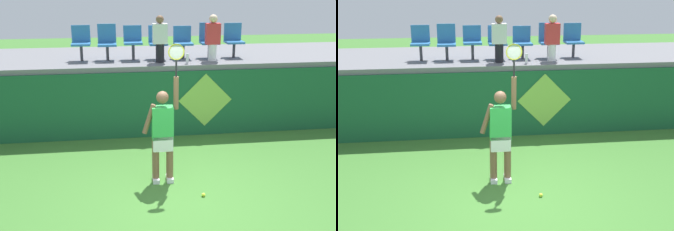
# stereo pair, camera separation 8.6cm
# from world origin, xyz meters

# --- Properties ---
(ground_plane) EXTENTS (40.00, 40.00, 0.00)m
(ground_plane) POSITION_xyz_m (0.00, 0.00, 0.00)
(ground_plane) COLOR #3D752D
(court_back_wall) EXTENTS (12.94, 0.20, 1.57)m
(court_back_wall) POSITION_xyz_m (0.00, 3.15, 0.78)
(court_back_wall) COLOR #195633
(court_back_wall) RESTS_ON ground_plane
(spectator_platform) EXTENTS (12.94, 2.92, 0.12)m
(spectator_platform) POSITION_xyz_m (0.00, 4.55, 1.63)
(spectator_platform) COLOR slate
(spectator_platform) RESTS_ON court_back_wall
(tennis_player) EXTENTS (0.75, 0.26, 2.55)m
(tennis_player) POSITION_xyz_m (-0.27, 0.78, 0.97)
(tennis_player) COLOR white
(tennis_player) RESTS_ON ground_plane
(tennis_ball) EXTENTS (0.07, 0.07, 0.07)m
(tennis_ball) POSITION_xyz_m (0.35, 0.10, 0.03)
(tennis_ball) COLOR #D1E533
(tennis_ball) RESTS_ON ground_plane
(water_bottle) EXTENTS (0.07, 0.07, 0.23)m
(water_bottle) POSITION_xyz_m (0.60, 3.32, 1.80)
(water_bottle) COLOR white
(water_bottle) RESTS_ON spectator_platform
(stadium_chair_0) EXTENTS (0.44, 0.42, 0.83)m
(stadium_chair_0) POSITION_xyz_m (-1.85, 4.01, 2.16)
(stadium_chair_0) COLOR #38383D
(stadium_chair_0) RESTS_ON spectator_platform
(stadium_chair_1) EXTENTS (0.44, 0.42, 0.85)m
(stadium_chair_1) POSITION_xyz_m (-1.23, 4.01, 2.15)
(stadium_chair_1) COLOR #38383D
(stadium_chair_1) RESTS_ON spectator_platform
(stadium_chair_2) EXTENTS (0.44, 0.42, 0.81)m
(stadium_chair_2) POSITION_xyz_m (-0.62, 4.00, 2.15)
(stadium_chair_2) COLOR #38383D
(stadium_chair_2) RESTS_ON spectator_platform
(stadium_chair_3) EXTENTS (0.44, 0.42, 0.80)m
(stadium_chair_3) POSITION_xyz_m (-0.01, 4.01, 2.13)
(stadium_chair_3) COLOR #38383D
(stadium_chair_3) RESTS_ON spectator_platform
(stadium_chair_4) EXTENTS (0.44, 0.42, 0.78)m
(stadium_chair_4) POSITION_xyz_m (0.61, 4.00, 2.12)
(stadium_chair_4) COLOR #38383D
(stadium_chair_4) RESTS_ON spectator_platform
(stadium_chair_5) EXTENTS (0.44, 0.42, 0.85)m
(stadium_chair_5) POSITION_xyz_m (1.26, 4.01, 2.15)
(stadium_chair_5) COLOR #38383D
(stadium_chair_5) RESTS_ON spectator_platform
(stadium_chair_6) EXTENTS (0.44, 0.42, 0.83)m
(stadium_chair_6) POSITION_xyz_m (1.89, 4.01, 2.14)
(stadium_chair_6) COLOR #38383D
(stadium_chair_6) RESTS_ON spectator_platform
(spectator_0) EXTENTS (0.34, 0.20, 1.09)m
(spectator_0) POSITION_xyz_m (1.26, 3.59, 2.25)
(spectator_0) COLOR white
(spectator_0) RESTS_ON spectator_platform
(spectator_1) EXTENTS (0.34, 0.20, 1.09)m
(spectator_1) POSITION_xyz_m (-0.01, 3.56, 2.25)
(spectator_1) COLOR black
(spectator_1) RESTS_ON spectator_platform
(wall_signage_mount) EXTENTS (1.27, 0.01, 1.50)m
(wall_signage_mount) POSITION_xyz_m (0.99, 3.04, 0.00)
(wall_signage_mount) COLOR #195633
(wall_signage_mount) RESTS_ON ground_plane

